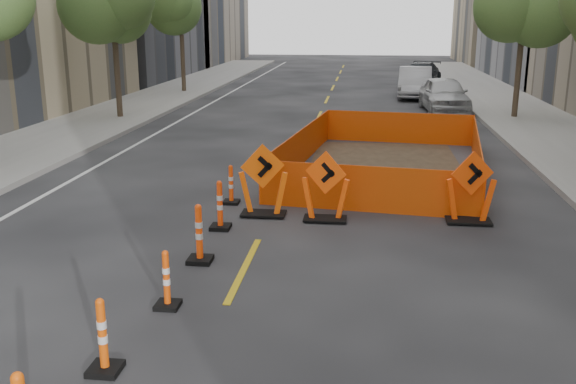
# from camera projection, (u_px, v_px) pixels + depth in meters

# --- Properties ---
(sidewalk_left) EXTENTS (4.00, 90.00, 0.15)m
(sidewalk_left) POSITION_uv_depth(u_px,v_px,m) (7.00, 157.00, 19.93)
(sidewalk_left) COLOR gray
(sidewalk_left) RESTS_ON ground
(tree_l_c) EXTENTS (2.80, 2.80, 5.95)m
(tree_l_c) POSITION_uv_depth(u_px,v_px,m) (113.00, 10.00, 26.35)
(tree_l_c) COLOR #382B1E
(tree_l_c) RESTS_ON ground
(tree_l_d) EXTENTS (2.80, 2.80, 5.95)m
(tree_l_d) POSITION_uv_depth(u_px,v_px,m) (181.00, 12.00, 35.92)
(tree_l_d) COLOR #382B1E
(tree_l_d) RESTS_ON ground
(tree_r_c) EXTENTS (2.80, 2.80, 5.95)m
(tree_r_c) POSITION_uv_depth(u_px,v_px,m) (524.00, 10.00, 26.34)
(tree_r_c) COLOR #382B1E
(tree_r_c) RESTS_ON ground
(channelizer_3) EXTENTS (0.39, 0.39, 0.99)m
(channelizer_3) POSITION_uv_depth(u_px,v_px,m) (102.00, 336.00, 7.85)
(channelizer_3) COLOR #E44E09
(channelizer_3) RESTS_ON ground
(channelizer_4) EXTENTS (0.36, 0.36, 0.92)m
(channelizer_4) POSITION_uv_depth(u_px,v_px,m) (166.00, 279.00, 9.64)
(channelizer_4) COLOR #DE4509
(channelizer_4) RESTS_ON ground
(channelizer_5) EXTENTS (0.43, 0.43, 1.09)m
(channelizer_5) POSITION_uv_depth(u_px,v_px,m) (199.00, 233.00, 11.41)
(channelizer_5) COLOR #F1400A
(channelizer_5) RESTS_ON ground
(channelizer_6) EXTENTS (0.41, 0.41, 1.04)m
(channelizer_6) POSITION_uv_depth(u_px,v_px,m) (220.00, 205.00, 13.23)
(channelizer_6) COLOR #E73A09
(channelizer_6) RESTS_ON ground
(channelizer_7) EXTENTS (0.37, 0.37, 0.93)m
(channelizer_7) POSITION_uv_depth(u_px,v_px,m) (231.00, 184.00, 15.06)
(channelizer_7) COLOR #D93C09
(channelizer_7) RESTS_ON ground
(chevron_sign_left) EXTENTS (1.25, 1.03, 1.63)m
(chevron_sign_left) POSITION_uv_depth(u_px,v_px,m) (263.00, 180.00, 14.03)
(chevron_sign_left) COLOR #F9590A
(chevron_sign_left) RESTS_ON ground
(chevron_sign_center) EXTENTS (1.18, 0.93, 1.55)m
(chevron_sign_center) POSITION_uv_depth(u_px,v_px,m) (326.00, 186.00, 13.68)
(chevron_sign_center) COLOR #FC4C0A
(chevron_sign_center) RESTS_ON ground
(chevron_sign_right) EXTENTS (1.20, 0.93, 1.58)m
(chevron_sign_right) POSITION_uv_depth(u_px,v_px,m) (471.00, 187.00, 13.54)
(chevron_sign_right) COLOR #E13F09
(chevron_sign_right) RESTS_ON ground
(safety_fence) EXTENTS (6.06, 9.11, 1.07)m
(safety_fence) POSITION_uv_depth(u_px,v_px,m) (386.00, 152.00, 18.38)
(safety_fence) COLOR #DB540B
(safety_fence) RESTS_ON ground
(parked_car_near) EXTENTS (2.20, 4.82, 1.60)m
(parked_car_near) POSITION_uv_depth(u_px,v_px,m) (444.00, 94.00, 29.71)
(parked_car_near) COLOR #BDBEBF
(parked_car_near) RESTS_ON ground
(parked_car_mid) EXTENTS (2.09, 5.08, 1.64)m
(parked_car_mid) POSITION_uv_depth(u_px,v_px,m) (415.00, 82.00, 35.02)
(parked_car_mid) COLOR #9D9DA2
(parked_car_mid) RESTS_ON ground
(parked_car_far) EXTENTS (3.26, 5.51, 1.50)m
(parked_car_far) POSITION_uv_depth(u_px,v_px,m) (421.00, 75.00, 40.38)
(parked_car_far) COLOR black
(parked_car_far) RESTS_ON ground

